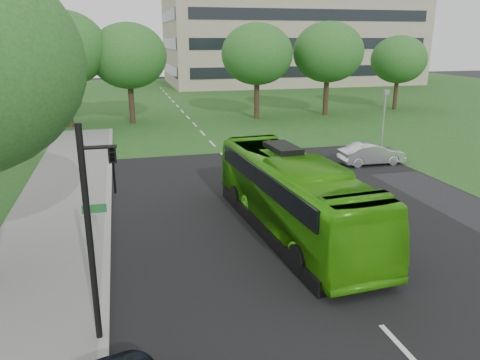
{
  "coord_description": "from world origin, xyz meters",
  "views": [
    {
      "loc": [
        -6.3,
        -14.44,
        7.31
      ],
      "look_at": [
        -1.62,
        3.71,
        1.6
      ],
      "focal_mm": 35.0,
      "sensor_mm": 36.0,
      "label": 1
    }
  ],
  "objects_px": {
    "sedan": "(371,154)",
    "tree_park_b": "(128,56)",
    "tree_park_a": "(63,49)",
    "bus": "(293,195)",
    "office_building": "(291,4)",
    "tree_park_c": "(257,54)",
    "tree_park_e": "(399,60)",
    "camera_pole": "(384,113)",
    "traffic_light": "(96,221)",
    "tree_park_d": "(328,52)"
  },
  "relations": [
    {
      "from": "sedan",
      "to": "tree_park_b",
      "type": "bearing_deg",
      "value": 37.11
    },
    {
      "from": "tree_park_a",
      "to": "sedan",
      "type": "xyz_separation_m",
      "value": [
        18.6,
        -17.46,
        -5.83
      ]
    },
    {
      "from": "tree_park_b",
      "to": "sedan",
      "type": "relative_size",
      "value": 2.2
    },
    {
      "from": "bus",
      "to": "office_building",
      "type": "bearing_deg",
      "value": 65.99
    },
    {
      "from": "office_building",
      "to": "tree_park_b",
      "type": "height_order",
      "value": "office_building"
    },
    {
      "from": "tree_park_c",
      "to": "tree_park_e",
      "type": "height_order",
      "value": "tree_park_c"
    },
    {
      "from": "tree_park_a",
      "to": "camera_pole",
      "type": "bearing_deg",
      "value": -37.1
    },
    {
      "from": "tree_park_a",
      "to": "traffic_light",
      "type": "bearing_deg",
      "value": -83.78
    },
    {
      "from": "tree_park_a",
      "to": "bus",
      "type": "xyz_separation_m",
      "value": [
        10.37,
        -25.88,
        -4.96
      ]
    },
    {
      "from": "office_building",
      "to": "tree_park_c",
      "type": "relative_size",
      "value": 4.62
    },
    {
      "from": "tree_park_b",
      "to": "tree_park_d",
      "type": "height_order",
      "value": "tree_park_d"
    },
    {
      "from": "sedan",
      "to": "camera_pole",
      "type": "xyz_separation_m",
      "value": [
        1.84,
        2.0,
        2.06
      ]
    },
    {
      "from": "tree_park_c",
      "to": "camera_pole",
      "type": "distance_m",
      "value": 16.48
    },
    {
      "from": "tree_park_a",
      "to": "tree_park_e",
      "type": "bearing_deg",
      "value": 3.89
    },
    {
      "from": "office_building",
      "to": "tree_park_a",
      "type": "distance_m",
      "value": 47.71
    },
    {
      "from": "office_building",
      "to": "sedan",
      "type": "distance_m",
      "value": 55.05
    },
    {
      "from": "tree_park_a",
      "to": "tree_park_e",
      "type": "height_order",
      "value": "tree_park_a"
    },
    {
      "from": "bus",
      "to": "camera_pole",
      "type": "distance_m",
      "value": 14.54
    },
    {
      "from": "tree_park_c",
      "to": "tree_park_d",
      "type": "relative_size",
      "value": 0.98
    },
    {
      "from": "tree_park_e",
      "to": "bus",
      "type": "bearing_deg",
      "value": -128.21
    },
    {
      "from": "tree_park_c",
      "to": "tree_park_d",
      "type": "height_order",
      "value": "tree_park_d"
    },
    {
      "from": "tree_park_d",
      "to": "sedan",
      "type": "relative_size",
      "value": 2.26
    },
    {
      "from": "tree_park_c",
      "to": "tree_park_e",
      "type": "xyz_separation_m",
      "value": [
        15.86,
        1.95,
        -0.73
      ]
    },
    {
      "from": "tree_park_d",
      "to": "tree_park_a",
      "type": "bearing_deg",
      "value": -178.51
    },
    {
      "from": "office_building",
      "to": "sedan",
      "type": "relative_size",
      "value": 10.23
    },
    {
      "from": "office_building",
      "to": "tree_park_c",
      "type": "distance_m",
      "value": 38.28
    },
    {
      "from": "camera_pole",
      "to": "tree_park_c",
      "type": "bearing_deg",
      "value": 79.27
    },
    {
      "from": "tree_park_d",
      "to": "bus",
      "type": "bearing_deg",
      "value": -116.85
    },
    {
      "from": "tree_park_c",
      "to": "bus",
      "type": "height_order",
      "value": "tree_park_c"
    },
    {
      "from": "tree_park_e",
      "to": "tree_park_b",
      "type": "bearing_deg",
      "value": -176.79
    },
    {
      "from": "traffic_light",
      "to": "tree_park_d",
      "type": "bearing_deg",
      "value": 60.07
    },
    {
      "from": "traffic_light",
      "to": "camera_pole",
      "type": "distance_m",
      "value": 23.26
    },
    {
      "from": "office_building",
      "to": "traffic_light",
      "type": "bearing_deg",
      "value": -113.77
    },
    {
      "from": "tree_park_d",
      "to": "tree_park_b",
      "type": "bearing_deg",
      "value": 179.81
    },
    {
      "from": "camera_pole",
      "to": "tree_park_a",
      "type": "bearing_deg",
      "value": 118.52
    },
    {
      "from": "tree_park_e",
      "to": "camera_pole",
      "type": "relative_size",
      "value": 1.81
    },
    {
      "from": "office_building",
      "to": "bus",
      "type": "xyz_separation_m",
      "value": [
        -22.02,
        -60.38,
        -10.99
      ]
    },
    {
      "from": "tree_park_b",
      "to": "tree_park_e",
      "type": "bearing_deg",
      "value": 3.21
    },
    {
      "from": "tree_park_a",
      "to": "tree_park_e",
      "type": "distance_m",
      "value": 32.58
    },
    {
      "from": "tree_park_a",
      "to": "bus",
      "type": "bearing_deg",
      "value": -68.17
    },
    {
      "from": "sedan",
      "to": "tree_park_c",
      "type": "bearing_deg",
      "value": 7.06
    },
    {
      "from": "sedan",
      "to": "tree_park_e",
      "type": "bearing_deg",
      "value": -34.53
    },
    {
      "from": "office_building",
      "to": "bus",
      "type": "bearing_deg",
      "value": -110.04
    },
    {
      "from": "tree_park_b",
      "to": "tree_park_d",
      "type": "distance_m",
      "value": 18.57
    },
    {
      "from": "tree_park_b",
      "to": "tree_park_c",
      "type": "relative_size",
      "value": 0.99
    },
    {
      "from": "tree_park_d",
      "to": "bus",
      "type": "distance_m",
      "value": 30.04
    },
    {
      "from": "tree_park_a",
      "to": "traffic_light",
      "type": "relative_size",
      "value": 1.72
    },
    {
      "from": "tree_park_d",
      "to": "tree_park_e",
      "type": "distance_m",
      "value": 8.88
    },
    {
      "from": "tree_park_c",
      "to": "traffic_light",
      "type": "relative_size",
      "value": 1.57
    },
    {
      "from": "office_building",
      "to": "traffic_light",
      "type": "height_order",
      "value": "office_building"
    }
  ]
}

